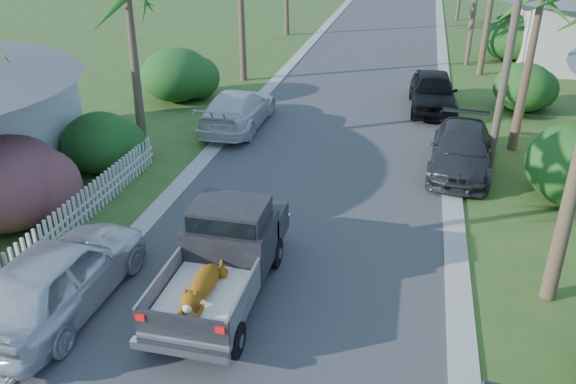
% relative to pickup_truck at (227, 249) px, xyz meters
% --- Properties ---
extents(road, '(8.00, 100.00, 0.02)m').
position_rel_pickup_truck_xyz_m(road, '(1.03, 20.42, -1.00)').
color(road, '#38383A').
rests_on(road, ground).
extents(curb_left, '(0.60, 100.00, 0.06)m').
position_rel_pickup_truck_xyz_m(curb_left, '(-3.27, 20.42, -0.98)').
color(curb_left, '#A5A39E').
rests_on(curb_left, ground).
extents(curb_right, '(0.60, 100.00, 0.06)m').
position_rel_pickup_truck_xyz_m(curb_right, '(5.33, 20.42, -0.98)').
color(curb_right, '#A5A39E').
rests_on(curb_right, ground).
extents(pickup_truck, '(1.98, 5.12, 2.06)m').
position_rel_pickup_truck_xyz_m(pickup_truck, '(0.00, 0.00, 0.00)').
color(pickup_truck, black).
rests_on(pickup_truck, ground).
extents(parked_car_rm, '(2.39, 5.08, 1.43)m').
position_rel_pickup_truck_xyz_m(parked_car_rm, '(5.61, 8.16, -0.29)').
color(parked_car_rm, '#2B2E30').
rests_on(parked_car_rm, ground).
extents(parked_car_rf, '(2.22, 4.94, 1.65)m').
position_rel_pickup_truck_xyz_m(parked_car_rf, '(4.66, 14.65, -0.19)').
color(parked_car_rf, black).
rests_on(parked_car_rf, ground).
extents(parked_car_ln, '(2.10, 5.01, 1.69)m').
position_rel_pickup_truck_xyz_m(parked_car_ln, '(-3.32, -1.65, -0.16)').
color(parked_car_ln, silver).
rests_on(parked_car_ln, ground).
extents(parked_car_lf, '(2.16, 5.28, 1.53)m').
position_rel_pickup_truck_xyz_m(parked_car_lf, '(-3.07, 10.49, -0.25)').
color(parked_car_lf, silver).
rests_on(parked_car_lf, ground).
extents(shrub_l_b, '(3.00, 3.30, 2.60)m').
position_rel_pickup_truck_xyz_m(shrub_l_b, '(-6.77, 1.42, 0.29)').
color(shrub_l_b, '#B31959').
rests_on(shrub_l_b, ground).
extents(shrub_l_c, '(2.40, 2.64, 2.00)m').
position_rel_pickup_truck_xyz_m(shrub_l_c, '(-6.37, 5.42, -0.01)').
color(shrub_l_c, '#15491E').
rests_on(shrub_l_c, ground).
extents(shrub_l_d, '(3.20, 3.52, 2.40)m').
position_rel_pickup_truck_xyz_m(shrub_l_d, '(-6.97, 13.42, 0.19)').
color(shrub_l_d, '#15491E').
rests_on(shrub_l_d, ground).
extents(shrub_r_c, '(2.60, 2.86, 2.10)m').
position_rel_pickup_truck_xyz_m(shrub_r_c, '(8.53, 15.42, 0.04)').
color(shrub_r_c, '#15491E').
rests_on(shrub_r_c, ground).
extents(shrub_r_d, '(3.20, 3.52, 2.60)m').
position_rel_pickup_truck_xyz_m(shrub_r_d, '(9.03, 25.42, 0.29)').
color(shrub_r_d, '#15491E').
rests_on(shrub_r_d, ground).
extents(picket_fence, '(0.10, 11.00, 1.00)m').
position_rel_pickup_truck_xyz_m(picket_fence, '(-4.97, 0.92, -0.51)').
color(picket_fence, white).
rests_on(picket_fence, ground).
extents(utility_pole_b, '(1.60, 0.26, 9.00)m').
position_rel_pickup_truck_xyz_m(utility_pole_b, '(6.63, 8.42, 3.59)').
color(utility_pole_b, brown).
rests_on(utility_pole_b, ground).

